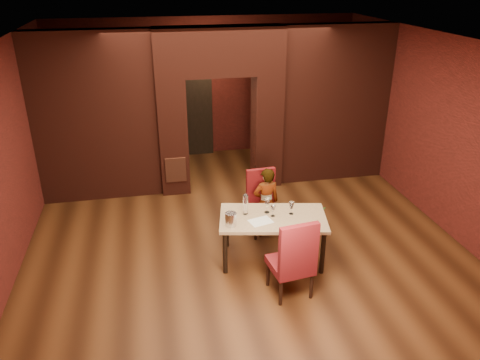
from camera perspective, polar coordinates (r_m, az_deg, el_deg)
The scene contains 25 objects.
floor at distance 8.09m, azimuth 0.08°, elevation -6.52°, with size 8.00×8.00×0.00m, color #4D2913.
ceiling at distance 7.00m, azimuth 0.09°, elevation 16.53°, with size 7.00×8.00×0.04m, color silver.
wall_back at distance 11.18m, azimuth -4.12°, elevation 11.15°, with size 7.00×0.04×3.20m, color maroon.
wall_front at distance 4.05m, azimuth 12.00°, elevation -15.62°, with size 7.00×0.04×3.20m, color maroon.
wall_left at distance 7.56m, azimuth -26.89°, elevation 1.87°, with size 0.04×8.00×3.20m, color maroon.
wall_right at distance 8.76m, azimuth 23.23°, elevation 5.42°, with size 0.04×8.00×3.20m, color maroon.
pillar_left at distance 9.31m, azimuth -8.18°, elevation 5.31°, with size 0.55×0.55×2.30m, color maroon.
pillar_right at distance 9.59m, azimuth 3.26°, elevation 6.10°, with size 0.55×0.55×2.30m, color maroon.
lintel at distance 9.02m, azimuth -2.56°, elevation 15.41°, with size 2.45×0.55×0.90m, color maroon.
wing_wall_left at distance 9.21m, azimuth -17.20°, elevation 7.20°, with size 2.27×0.35×3.20m, color maroon.
wing_wall_right at distance 9.90m, azimuth 11.36°, elevation 8.98°, with size 2.27×0.35×3.20m, color maroon.
vent_panel at distance 9.25m, azimuth -7.83°, elevation 1.21°, with size 0.40×0.03×0.50m, color #9C492D.
rear_door at distance 11.22m, azimuth -6.04°, elevation 8.22°, with size 0.90×0.08×2.10m, color black.
rear_door_frame at distance 11.18m, azimuth -6.01°, elevation 8.17°, with size 1.02×0.04×2.22m, color black.
dining_table at distance 7.27m, azimuth 3.97°, elevation -7.08°, with size 1.59×0.90×0.75m, color tan.
chair_far at distance 7.89m, azimuth 2.95°, elevation -2.87°, with size 0.50×0.50×1.09m, color maroon.
chair_near at distance 6.48m, azimuth 6.18°, elevation -9.14°, with size 0.54×0.54×1.20m, color maroon.
person_seated at distance 7.78m, azimuth 3.20°, elevation -2.74°, with size 0.45×0.29×1.23m, color white.
wine_glass_a at distance 7.14m, azimuth 3.32°, elevation -3.15°, with size 0.09×0.09×0.23m, color white, non-canonical shape.
wine_glass_b at distance 7.05m, azimuth 4.04°, elevation -3.75°, with size 0.08×0.08×0.19m, color white, non-canonical shape.
wine_glass_c at distance 7.14m, azimuth 6.28°, elevation -3.42°, with size 0.08×0.08×0.20m, color silver, non-canonical shape.
tasting_sheet at distance 6.94m, azimuth 2.54°, elevation -5.05°, with size 0.33×0.24×0.00m, color silver.
wine_bucket at distance 6.78m, azimuth -1.13°, elevation -4.82°, with size 0.17×0.17×0.20m, color silver.
water_bottle at distance 7.07m, azimuth 0.67°, elevation -2.94°, with size 0.08×0.08×0.34m, color white.
potted_plant at distance 8.31m, azimuth 9.07°, elevation -4.47°, with size 0.34×0.30×0.38m, color #32702A.
Camera 1 is at (-1.40, -6.79, 4.17)m, focal length 35.00 mm.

